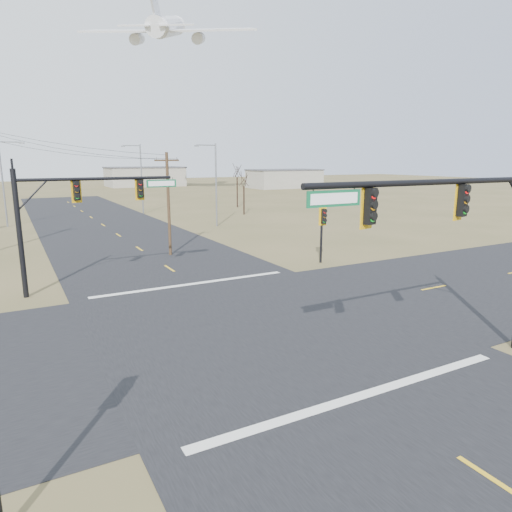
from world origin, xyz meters
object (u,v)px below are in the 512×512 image
(streetlight_b, at_px, (140,175))
(pedestal_signal_ne, at_px, (323,221))
(streetlight_a, at_px, (214,180))
(bare_tree_d, at_px, (237,170))
(bare_tree_c, at_px, (244,179))
(mast_arm_far, at_px, (78,203))
(mast_arm_near, at_px, (466,222))
(utility_pole_near, at_px, (168,202))
(streetlight_c, at_px, (4,179))

(streetlight_b, bearing_deg, pedestal_signal_ne, -76.34)
(streetlight_a, relative_size, bare_tree_d, 1.28)
(streetlight_a, height_order, bare_tree_d, streetlight_a)
(bare_tree_c, bearing_deg, streetlight_b, 147.32)
(bare_tree_c, bearing_deg, mast_arm_far, -131.32)
(pedestal_signal_ne, bearing_deg, streetlight_b, 115.28)
(streetlight_a, xyz_separation_m, bare_tree_d, (11.43, 17.52, 0.62))
(mast_arm_far, xyz_separation_m, bare_tree_c, (24.64, 28.02, -0.18))
(bare_tree_d, bearing_deg, streetlight_b, -174.19)
(mast_arm_near, xyz_separation_m, streetlight_a, (6.70, 36.60, -0.20))
(utility_pole_near, height_order, streetlight_c, streetlight_c)
(streetlight_a, distance_m, bare_tree_d, 20.92)
(pedestal_signal_ne, bearing_deg, bare_tree_d, 92.47)
(bare_tree_c, bearing_deg, utility_pole_near, -129.35)
(mast_arm_far, xyz_separation_m, pedestal_signal_ne, (16.12, -0.94, -1.95))
(pedestal_signal_ne, distance_m, streetlight_b, 36.81)
(mast_arm_near, bearing_deg, streetlight_c, 92.76)
(streetlight_b, relative_size, bare_tree_c, 1.52)
(mast_arm_near, relative_size, bare_tree_d, 1.48)
(bare_tree_d, bearing_deg, pedestal_signal_ne, -107.55)
(streetlight_a, xyz_separation_m, streetlight_b, (-4.02, 15.95, 0.17))
(mast_arm_near, bearing_deg, utility_pole_near, 83.19)
(streetlight_a, bearing_deg, pedestal_signal_ne, -76.84)
(mast_arm_near, distance_m, bare_tree_d, 57.07)
(mast_arm_far, xyz_separation_m, bare_tree_d, (28.18, 37.23, 0.71))
(streetlight_b, height_order, bare_tree_c, streetlight_b)
(mast_arm_near, bearing_deg, streetlight_a, 66.45)
(pedestal_signal_ne, height_order, bare_tree_c, bare_tree_c)
(mast_arm_near, height_order, streetlight_b, streetlight_b)
(pedestal_signal_ne, height_order, streetlight_a, streetlight_a)
(streetlight_c, bearing_deg, streetlight_b, 35.44)
(pedestal_signal_ne, distance_m, bare_tree_d, 40.11)
(streetlight_b, distance_m, bare_tree_d, 15.53)
(streetlight_a, bearing_deg, streetlight_b, 119.07)
(pedestal_signal_ne, bearing_deg, mast_arm_near, -90.77)
(pedestal_signal_ne, relative_size, streetlight_b, 0.44)
(streetlight_b, bearing_deg, streetlight_a, -67.47)
(streetlight_a, height_order, streetlight_b, streetlight_b)
(streetlight_b, xyz_separation_m, bare_tree_c, (11.90, -7.63, -0.43))
(mast_arm_near, distance_m, pedestal_signal_ne, 17.21)
(mast_arm_far, relative_size, bare_tree_d, 1.25)
(pedestal_signal_ne, xyz_separation_m, streetlight_a, (0.64, 20.64, 2.04))
(mast_arm_far, height_order, pedestal_signal_ne, mast_arm_far)
(mast_arm_far, xyz_separation_m, utility_pole_near, (7.40, 7.00, -0.83))
(mast_arm_near, distance_m, streetlight_a, 37.21)
(utility_pole_near, relative_size, streetlight_b, 0.84)
(mast_arm_far, relative_size, streetlight_b, 0.95)
(pedestal_signal_ne, relative_size, utility_pole_near, 0.52)
(streetlight_b, xyz_separation_m, streetlight_c, (-16.18, -5.25, 0.03))
(pedestal_signal_ne, bearing_deg, utility_pole_near, 157.70)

